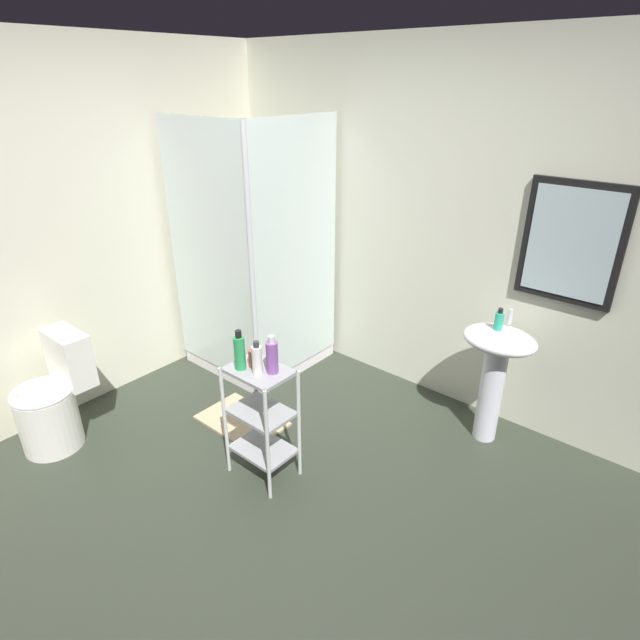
% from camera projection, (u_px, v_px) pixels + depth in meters
% --- Properties ---
extents(ground_plane, '(4.20, 4.20, 0.02)m').
position_uv_depth(ground_plane, '(254.00, 520.00, 2.88)').
color(ground_plane, '#2E352A').
extents(wall_back, '(4.20, 0.14, 2.50)m').
position_uv_depth(wall_back, '(438.00, 231.00, 3.61)').
color(wall_back, silver).
rests_on(wall_back, ground_plane).
extents(wall_left, '(0.10, 4.20, 2.50)m').
position_uv_depth(wall_left, '(51.00, 240.00, 3.42)').
color(wall_left, beige).
rests_on(wall_left, ground_plane).
extents(shower_stall, '(0.92, 0.92, 2.00)m').
position_uv_depth(shower_stall, '(258.00, 315.00, 4.21)').
color(shower_stall, white).
rests_on(shower_stall, ground_plane).
extents(pedestal_sink, '(0.46, 0.37, 0.81)m').
position_uv_depth(pedestal_sink, '(496.00, 363.00, 3.29)').
color(pedestal_sink, white).
rests_on(pedestal_sink, ground_plane).
extents(sink_faucet, '(0.03, 0.03, 0.10)m').
position_uv_depth(sink_faucet, '(510.00, 317.00, 3.25)').
color(sink_faucet, silver).
rests_on(sink_faucet, pedestal_sink).
extents(toilet, '(0.37, 0.49, 0.76)m').
position_uv_depth(toilet, '(54.00, 402.00, 3.36)').
color(toilet, white).
rests_on(toilet, ground_plane).
extents(storage_cart, '(0.38, 0.28, 0.74)m').
position_uv_depth(storage_cart, '(261.00, 414.00, 3.03)').
color(storage_cart, silver).
rests_on(storage_cart, ground_plane).
extents(hand_soap_bottle, '(0.05, 0.05, 0.14)m').
position_uv_depth(hand_soap_bottle, '(499.00, 320.00, 3.18)').
color(hand_soap_bottle, '#2DBC99').
rests_on(hand_soap_bottle, pedestal_sink).
extents(body_wash_bottle_green, '(0.06, 0.06, 0.24)m').
position_uv_depth(body_wash_bottle_green, '(240.00, 352.00, 2.87)').
color(body_wash_bottle_green, '#2B9854').
rests_on(body_wash_bottle_green, storage_cart).
extents(conditioner_bottle_purple, '(0.07, 0.07, 0.23)m').
position_uv_depth(conditioner_bottle_purple, '(272.00, 357.00, 2.83)').
color(conditioner_bottle_purple, '#864EA1').
rests_on(conditioner_bottle_purple, storage_cart).
extents(lotion_bottle_white, '(0.06, 0.06, 0.20)m').
position_uv_depth(lotion_bottle_white, '(257.00, 359.00, 2.83)').
color(lotion_bottle_white, white).
rests_on(lotion_bottle_white, storage_cart).
extents(rinse_cup, '(0.07, 0.07, 0.10)m').
position_uv_depth(rinse_cup, '(255.00, 358.00, 2.91)').
color(rinse_cup, '#B24742').
rests_on(rinse_cup, storage_cart).
extents(bath_mat, '(0.60, 0.40, 0.02)m').
position_uv_depth(bath_mat, '(242.00, 421.00, 3.68)').
color(bath_mat, tan).
rests_on(bath_mat, ground_plane).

